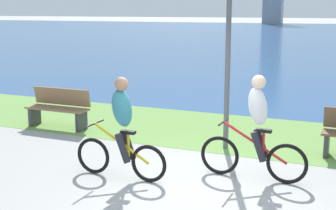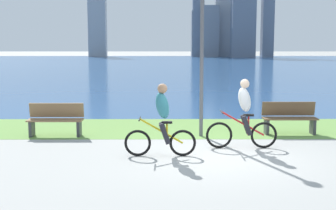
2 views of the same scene
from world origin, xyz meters
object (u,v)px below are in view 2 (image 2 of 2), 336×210
Objects in this scene: bench_far_along_path at (289,118)px; cyclist_trailing at (244,114)px; cyclist_lead at (162,120)px; bench_near_path at (56,120)px; lamppost_tall at (202,38)px.

cyclist_trailing is at bearing -131.86° from bench_far_along_path.
cyclist_trailing is 1.15× the size of bench_far_along_path.
cyclist_trailing reaches higher than bench_far_along_path.
cyclist_lead is at bearing -144.19° from bench_far_along_path.
cyclist_lead reaches higher than bench_far_along_path.
bench_near_path is at bearing 162.55° from cyclist_trailing.
cyclist_lead is 3.77m from bench_near_path.
cyclist_trailing reaches higher than bench_near_path.
bench_far_along_path is (3.57, 2.57, -0.38)m from cyclist_lead.
lamppost_tall is (-0.91, 1.47, 1.84)m from cyclist_trailing.
cyclist_lead is 1.10× the size of bench_near_path.
cyclist_lead is at bearing -158.21° from cyclist_trailing.
bench_near_path is (-2.94, 2.33, -0.38)m from cyclist_lead.
cyclist_lead is 3.11m from lamppost_tall.
cyclist_trailing is at bearing 21.79° from cyclist_lead.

